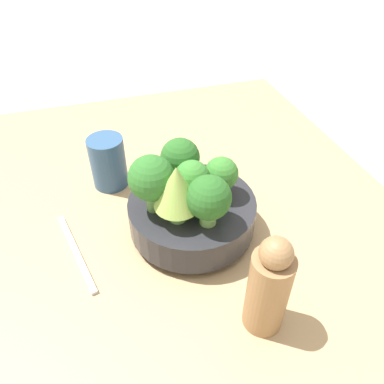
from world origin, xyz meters
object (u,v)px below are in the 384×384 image
object	(u,v)px
bowl	(192,214)
pepper_mill	(269,287)
cup	(108,162)
fork	(76,252)

from	to	relation	value
bowl	pepper_mill	bearing A→B (deg)	12.00
cup	pepper_mill	xyz separation A→B (m)	(0.37, 0.16, 0.02)
bowl	fork	distance (m)	0.20
bowl	cup	bearing A→B (deg)	-146.44
pepper_mill	fork	size ratio (longest dim) A/B	0.89
cup	fork	distance (m)	0.19
fork	bowl	bearing A→B (deg)	87.90
bowl	fork	bearing A→B (deg)	-92.10
bowl	fork	world-z (taller)	bowl
bowl	pepper_mill	size ratio (longest dim) A/B	1.30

